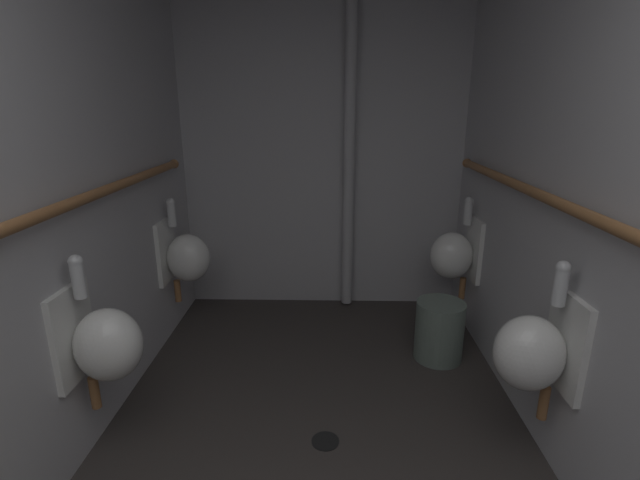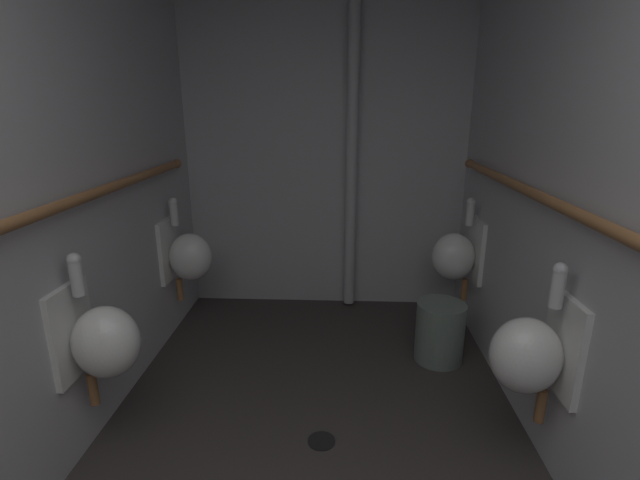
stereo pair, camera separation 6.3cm
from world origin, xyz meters
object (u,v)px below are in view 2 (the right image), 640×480
object	(u,v)px
urinal_left_mid	(101,340)
urinal_right_mid	(531,353)
waste_bin	(440,332)
urinal_left_far	(187,255)
urinal_right_far	(457,255)
floor_drain	(322,441)
standpipe_back_wall	(352,141)

from	to	relation	value
urinal_left_mid	urinal_right_mid	distance (m)	1.90
urinal_right_mid	waste_bin	distance (m)	1.02
urinal_left_far	waste_bin	bearing A→B (deg)	-9.84
urinal_left_mid	urinal_right_far	distance (m)	2.30
urinal_right_far	floor_drain	bearing A→B (deg)	-127.02
urinal_left_mid	floor_drain	bearing A→B (deg)	5.26
urinal_left_mid	standpipe_back_wall	distance (m)	2.20
urinal_left_far	urinal_right_far	world-z (taller)	same
floor_drain	standpipe_back_wall	bearing A→B (deg)	84.39
urinal_left_mid	urinal_left_far	distance (m)	1.20
urinal_left_mid	standpipe_back_wall	size ratio (longest dim) A/B	0.29
urinal_right_mid	floor_drain	world-z (taller)	urinal_right_mid
urinal_right_mid	urinal_right_far	xyz separation A→B (m)	(0.00, 1.32, 0.00)
urinal_right_mid	waste_bin	world-z (taller)	urinal_right_mid
urinal_left_mid	urinal_right_mid	size ratio (longest dim) A/B	1.00
urinal_left_mid	floor_drain	size ratio (longest dim) A/B	5.39
urinal_right_mid	floor_drain	size ratio (longest dim) A/B	5.39
waste_bin	standpipe_back_wall	bearing A→B (deg)	125.23
urinal_right_mid	urinal_left_far	bearing A→B (deg)	147.18
standpipe_back_wall	urinal_left_mid	bearing A→B (deg)	-124.01
urinal_left_mid	urinal_left_far	world-z (taller)	same
urinal_left_far	standpipe_back_wall	xyz separation A→B (m)	(1.15, 0.52, 0.75)
urinal_right_mid	urinal_left_mid	bearing A→B (deg)	179.11
urinal_right_mid	urinal_right_far	size ratio (longest dim) A/B	1.00
standpipe_back_wall	waste_bin	bearing A→B (deg)	-54.77
urinal_right_far	waste_bin	size ratio (longest dim) A/B	1.91
urinal_left_mid	waste_bin	xyz separation A→B (m)	(1.73, 0.90, -0.40)
floor_drain	waste_bin	bearing A→B (deg)	47.53
floor_drain	urinal_left_mid	bearing A→B (deg)	-174.74
urinal_left_mid	urinal_right_mid	xyz separation A→B (m)	(1.90, -0.03, 0.00)
standpipe_back_wall	floor_drain	size ratio (longest dim) A/B	18.87
floor_drain	waste_bin	size ratio (longest dim) A/B	0.35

